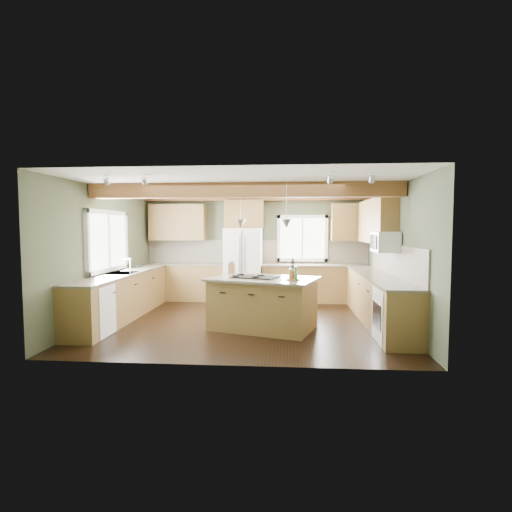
{
  "coord_description": "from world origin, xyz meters",
  "views": [
    {
      "loc": [
        0.77,
        -7.59,
        1.8
      ],
      "look_at": [
        0.16,
        0.3,
        1.25
      ],
      "focal_mm": 28.0,
      "sensor_mm": 36.0,
      "label": 1
    }
  ],
  "objects": [
    {
      "name": "floor",
      "position": [
        0.0,
        0.0,
        0.0
      ],
      "size": [
        5.6,
        5.6,
        0.0
      ],
      "primitive_type": "plane",
      "color": "black",
      "rests_on": "ground"
    },
    {
      "name": "ceiling",
      "position": [
        0.0,
        0.0,
        2.6
      ],
      "size": [
        5.6,
        5.6,
        0.0
      ],
      "primitive_type": "plane",
      "rotation": [
        3.14,
        0.0,
        0.0
      ],
      "color": "silver",
      "rests_on": "wall_back"
    },
    {
      "name": "upper_cab_back_corner",
      "position": [
        2.3,
        2.33,
        1.95
      ],
      "size": [
        0.9,
        0.35,
        0.9
      ],
      "primitive_type": "cube",
      "color": "brown",
      "rests_on": "wall_back"
    },
    {
      "name": "utensil_crock",
      "position": [
        0.87,
        -0.22,
        0.99
      ],
      "size": [
        0.13,
        0.13,
        0.15
      ],
      "primitive_type": "cylinder",
      "rotation": [
        0.0,
        0.0,
        -0.18
      ],
      "color": "#3C3730",
      "rests_on": "island_top"
    },
    {
      "name": "backsplash_back",
      "position": [
        0.0,
        2.48,
        1.21
      ],
      "size": [
        5.58,
        0.03,
        0.58
      ],
      "primitive_type": "cube",
      "color": "brown",
      "rests_on": "wall_back"
    },
    {
      "name": "dishwasher",
      "position": [
        -2.49,
        -1.25,
        0.43
      ],
      "size": [
        0.6,
        0.6,
        0.84
      ],
      "primitive_type": "cube",
      "color": "white",
      "rests_on": "floor"
    },
    {
      "name": "wall_back",
      "position": [
        0.0,
        2.5,
        1.3
      ],
      "size": [
        5.6,
        0.0,
        5.6
      ],
      "primitive_type": "plane",
      "rotation": [
        1.57,
        0.0,
        0.0
      ],
      "color": "#464D36",
      "rests_on": "ground"
    },
    {
      "name": "oven",
      "position": [
        2.49,
        -1.25,
        0.43
      ],
      "size": [
        0.6,
        0.72,
        0.84
      ],
      "primitive_type": "cube",
      "color": "white",
      "rests_on": "floor"
    },
    {
      "name": "base_cab_left",
      "position": [
        -2.5,
        0.05,
        0.44
      ],
      "size": [
        0.6,
        3.7,
        0.88
      ],
      "primitive_type": "cube",
      "color": "brown",
      "rests_on": "floor"
    },
    {
      "name": "island_top",
      "position": [
        0.34,
        -0.53,
        0.9
      ],
      "size": [
        2.13,
        1.69,
        0.04
      ],
      "primitive_type": "cube",
      "rotation": [
        0.0,
        0.0,
        -0.31
      ],
      "color": "#4B4237",
      "rests_on": "island"
    },
    {
      "name": "counter_back_right",
      "position": [
        1.49,
        2.2,
        0.9
      ],
      "size": [
        2.66,
        0.64,
        0.04
      ],
      "primitive_type": "cube",
      "color": "#4B4237",
      "rests_on": "base_cab_back_right"
    },
    {
      "name": "upper_cab_over_fridge",
      "position": [
        -0.3,
        2.33,
        2.15
      ],
      "size": [
        0.96,
        0.35,
        0.7
      ],
      "primitive_type": "cube",
      "color": "brown",
      "rests_on": "wall_back"
    },
    {
      "name": "upper_cab_back_left",
      "position": [
        -1.99,
        2.33,
        1.95
      ],
      "size": [
        1.4,
        0.35,
        0.9
      ],
      "primitive_type": "cube",
      "color": "brown",
      "rests_on": "wall_back"
    },
    {
      "name": "counter_back_left",
      "position": [
        -1.79,
        2.2,
        0.9
      ],
      "size": [
        2.06,
        0.64,
        0.04
      ],
      "primitive_type": "cube",
      "color": "#4B4237",
      "rests_on": "base_cab_back_left"
    },
    {
      "name": "island",
      "position": [
        0.34,
        -0.53,
        0.44
      ],
      "size": [
        1.98,
        1.54,
        0.88
      ],
      "primitive_type": "cube",
      "rotation": [
        0.0,
        0.0,
        -0.31
      ],
      "color": "brown",
      "rests_on": "floor"
    },
    {
      "name": "window_back",
      "position": [
        1.15,
        2.48,
        1.55
      ],
      "size": [
        1.1,
        0.04,
        1.0
      ],
      "primitive_type": "cube",
      "color": "white",
      "rests_on": "wall_back"
    },
    {
      "name": "sink",
      "position": [
        -2.5,
        0.05,
        0.91
      ],
      "size": [
        0.5,
        0.65,
        0.03
      ],
      "primitive_type": "cube",
      "color": "#262628",
      "rests_on": "counter_left"
    },
    {
      "name": "counter_left",
      "position": [
        -2.5,
        0.05,
        0.9
      ],
      "size": [
        0.64,
        3.74,
        0.04
      ],
      "primitive_type": "cube",
      "color": "#4B4237",
      "rests_on": "base_cab_left"
    },
    {
      "name": "ceiling_beam",
      "position": [
        0.0,
        -0.53,
        2.47
      ],
      "size": [
        5.55,
        0.26,
        0.26
      ],
      "primitive_type": "cube",
      "color": "brown",
      "rests_on": "ceiling"
    },
    {
      "name": "knife_block",
      "position": [
        -0.31,
        0.13,
        1.01
      ],
      "size": [
        0.13,
        0.11,
        0.19
      ],
      "primitive_type": "cube",
      "rotation": [
        0.0,
        0.0,
        -0.3
      ],
      "color": "brown",
      "rests_on": "island_top"
    },
    {
      "name": "pendant_left",
      "position": [
        -0.07,
        -0.4,
        1.88
      ],
      "size": [
        0.18,
        0.18,
        0.16
      ],
      "primitive_type": "cone",
      "rotation": [
        3.14,
        0.0,
        0.0
      ],
      "color": "#B2B2B7",
      "rests_on": "ceiling"
    },
    {
      "name": "base_cab_back_right",
      "position": [
        1.49,
        2.2,
        0.44
      ],
      "size": [
        2.62,
        0.6,
        0.88
      ],
      "primitive_type": "cube",
      "color": "brown",
      "rests_on": "floor"
    },
    {
      "name": "backsplash_right",
      "position": [
        2.78,
        0.05,
        1.21
      ],
      "size": [
        0.03,
        3.7,
        0.58
      ],
      "primitive_type": "cube",
      "color": "brown",
      "rests_on": "wall_right"
    },
    {
      "name": "pendant_right",
      "position": [
        0.76,
        -0.67,
        1.88
      ],
      "size": [
        0.18,
        0.18,
        0.16
      ],
      "primitive_type": "cone",
      "rotation": [
        3.14,
        0.0,
        0.0
      ],
      "color": "#B2B2B7",
      "rests_on": "ceiling"
    },
    {
      "name": "wall_right",
      "position": [
        2.8,
        0.0,
        1.3
      ],
      "size": [
        0.0,
        5.0,
        5.0
      ],
      "primitive_type": "plane",
      "rotation": [
        1.57,
        0.0,
        -1.57
      ],
      "color": "#464D36",
      "rests_on": "ground"
    },
    {
      "name": "microwave",
      "position": [
        2.58,
        -0.05,
        1.55
      ],
      "size": [
        0.4,
        0.7,
        0.38
      ],
      "primitive_type": "cube",
      "color": "white",
      "rests_on": "wall_right"
    },
    {
      "name": "refrigerator",
      "position": [
        -0.3,
        2.12,
        0.9
      ],
      "size": [
        0.9,
        0.74,
        1.8
      ],
      "primitive_type": "cube",
      "color": "white",
      "rests_on": "floor"
    },
    {
      "name": "window_left",
      "position": [
        -2.78,
        0.05,
        1.55
      ],
      "size": [
        0.04,
        1.6,
        1.05
      ],
      "primitive_type": "cube",
      "color": "white",
      "rests_on": "wall_left"
    },
    {
      "name": "wall_left",
      "position": [
        -2.8,
        0.0,
        1.3
      ],
      "size": [
        0.0,
        5.0,
        5.0
      ],
      "primitive_type": "plane",
      "rotation": [
        1.57,
        0.0,
        1.57
      ],
      "color": "#464D36",
      "rests_on": "ground"
    },
    {
      "name": "cooktop",
      "position": [
        0.21,
        -0.49,
        0.93
      ],
      "size": [
        0.87,
        0.71,
        0.02
      ],
      "primitive_type": "cube",
      "rotation": [
        0.0,
        0.0,
        -0.31
      ],
      "color": "black",
      "rests_on": "island_top"
    },
    {
      "name": "soffit_trim",
      "position": [
        0.0,
        2.4,
        2.54
      ],
      "size": [
        5.55,
        0.2,
        0.1
      ],
      "primitive_type": "cube",
      "color": "brown",
      "rests_on": "ceiling"
    },
    {
      "name": "upper_cab_right",
      "position": [
        2.62,
        0.9,
        1.95
      ],
      "size": [
        0.35,
        2.2,
        0.9
      ],
      "primitive_type": "cube",
      "color": "brown",
      "rests_on": "wall_right"
    },
    {
      "name": "base_cab_right",
      "position": [
        2.5,
        0.05,
        0.44
      ],
      "size": [
        0.6,
        3.7,
        0.88
      ],
      "primitive_type": "cube",
      "color": "brown",
      "rests_on": "floor"
    },
    {
      "name": "base_cab_back_left",
      "position": [
        -1.79,
        2.2,
        0.44
      ],
      "size": [
        2.02,
        0.6,
        0.88
      ],
      "primitive_type": "cube",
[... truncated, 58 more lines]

